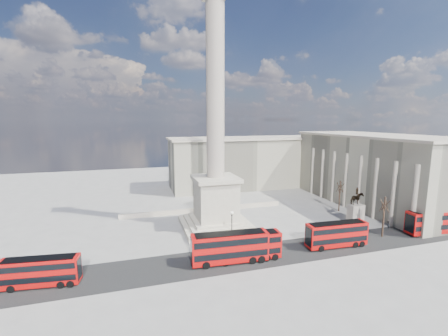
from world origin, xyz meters
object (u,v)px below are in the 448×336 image
red_bus_e (41,271)px  victorian_lamp (232,225)px  pedestrian_standing (388,225)px  red_bus_c (337,234)px  red_bus_d (436,222)px  nelsons_column (216,167)px  pedestrian_walking (351,225)px  red_bus_b (247,246)px  red_bus_a (230,247)px  pedestrian_crossing (316,226)px  equestrian_statue (356,211)px

red_bus_e → victorian_lamp: 29.44m
pedestrian_standing → red_bus_c: bearing=0.9°
red_bus_d → red_bus_e: (-69.26, 0.98, -0.38)m
nelsons_column → pedestrian_walking: nelsons_column is taller
red_bus_b → victorian_lamp: victorian_lamp is taller
red_bus_c → pedestrian_walking: bearing=40.7°
red_bus_a → victorian_lamp: (2.28, 6.16, 1.18)m
nelsons_column → red_bus_d: size_ratio=4.17×
nelsons_column → pedestrian_crossing: nelsons_column is taller
red_bus_d → equestrian_statue: bearing=144.3°
nelsons_column → pedestrian_standing: (33.96, -11.23, -12.10)m
red_bus_e → red_bus_c: bearing=6.1°
pedestrian_walking → victorian_lamp: bearing=-168.9°
victorian_lamp → equestrian_statue: bearing=6.5°
red_bus_b → pedestrian_crossing: red_bus_b is taller
victorian_lamp → pedestrian_crossing: 19.53m
red_bus_d → red_bus_a: bearing=-174.4°
pedestrian_walking → pedestrian_standing: bearing=-7.3°
nelsons_column → red_bus_b: nelsons_column is taller
red_bus_d → pedestrian_walking: size_ratio=7.85×
red_bus_e → pedestrian_crossing: bearing=16.1°
red_bus_a → red_bus_b: (2.77, 0.02, -0.19)m
nelsons_column → red_bus_a: (-2.00, -16.06, -10.34)m
red_bus_a → victorian_lamp: size_ratio=1.92×
red_bus_d → pedestrian_standing: (-6.66, 4.91, -1.68)m
red_bus_a → red_bus_e: bearing=-178.2°
red_bus_d → red_bus_b: bearing=-174.4°
red_bus_e → pedestrian_crossing: red_bus_e is taller
equestrian_statue → red_bus_e: bearing=-171.6°
red_bus_e → red_bus_a: bearing=4.9°
red_bus_a → equestrian_statue: size_ratio=1.53×
red_bus_e → equestrian_statue: 59.03m
nelsons_column → equestrian_statue: bearing=-12.4°
red_bus_c → victorian_lamp: 18.69m
red_bus_c → red_bus_e: 46.59m
nelsons_column → victorian_lamp: bearing=-88.4°
equestrian_statue → pedestrian_crossing: size_ratio=4.87×
red_bus_c → red_bus_e: red_bus_c is taller
equestrian_statue → pedestrian_walking: size_ratio=5.25×
pedestrian_standing → equestrian_statue: bearing=-63.2°
victorian_lamp → pedestrian_walking: victorian_lamp is taller
red_bus_d → equestrian_statue: 14.50m
victorian_lamp → pedestrian_walking: (26.37, 0.83, -2.99)m
red_bus_e → pedestrian_crossing: 48.71m
red_bus_a → equestrian_statue: bearing=20.4°
equestrian_statue → pedestrian_walking: equestrian_statue is taller
red_bus_d → equestrian_statue: equestrian_statue is taller
victorian_lamp → nelsons_column: bearing=91.6°
red_bus_b → red_bus_e: 29.43m
red_bus_e → equestrian_statue: size_ratio=1.27×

